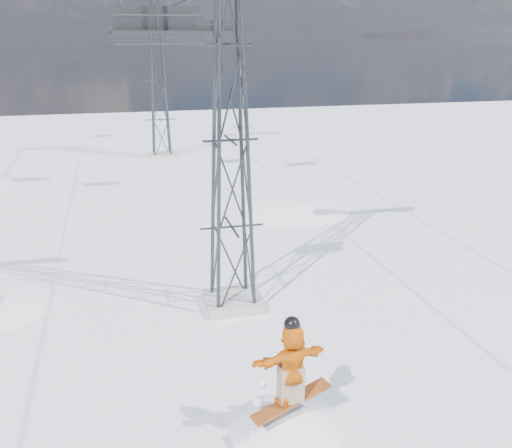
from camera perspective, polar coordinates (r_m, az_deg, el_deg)
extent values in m
sphere|color=white|center=(33.35, 3.24, -14.36)|extent=(20.00, 20.00, 20.00)
cube|color=#999999|center=(19.00, -2.34, -7.73)|extent=(1.80, 1.80, 0.30)
cube|color=#999999|center=(42.69, -9.35, 6.81)|extent=(1.80, 1.80, 0.30)
cube|color=orange|center=(13.03, 3.54, -17.27)|extent=(1.92, 0.83, 0.43)
imported|color=orange|center=(12.51, 3.62, -13.74)|extent=(1.79, 0.83, 1.86)
cube|color=#92765A|center=(12.78, 3.58, -15.64)|extent=(0.58, 0.48, 0.85)
sphere|color=black|center=(12.05, 3.71, -10.08)|extent=(0.35, 0.35, 0.35)
cube|color=black|center=(14.29, -9.73, 18.36)|extent=(2.08, 0.47, 0.08)
cube|color=black|center=(14.52, -9.89, 19.58)|extent=(2.08, 0.06, 0.57)
cylinder|color=black|center=(14.03, -9.58, 17.31)|extent=(2.08, 0.06, 0.06)
cylinder|color=black|center=(13.99, -9.70, 19.86)|extent=(2.08, 0.05, 0.05)
cylinder|color=black|center=(30.65, -3.82, 20.65)|extent=(0.08, 0.08, 2.18)
cube|color=black|center=(30.63, -3.77, 18.61)|extent=(1.98, 0.45, 0.08)
cube|color=black|center=(30.85, -3.86, 19.16)|extent=(1.98, 0.06, 0.55)
cylinder|color=black|center=(30.38, -3.67, 18.15)|extent=(1.98, 0.06, 0.06)
cylinder|color=black|center=(30.34, -3.68, 19.28)|extent=(1.98, 0.05, 0.05)
cylinder|color=black|center=(32.49, -12.77, 20.00)|extent=(0.09, 0.09, 2.34)
cube|color=black|center=(32.46, -12.62, 17.94)|extent=(2.13, 0.48, 0.09)
cube|color=black|center=(32.70, -12.68, 18.49)|extent=(2.13, 0.06, 0.59)
cylinder|color=black|center=(32.20, -12.57, 17.47)|extent=(2.13, 0.06, 0.06)
cylinder|color=black|center=(32.15, -12.65, 18.60)|extent=(2.13, 0.05, 0.05)
cylinder|color=black|center=(48.31, -7.93, 19.61)|extent=(0.08, 0.08, 2.27)
cube|color=black|center=(48.29, -7.87, 18.26)|extent=(2.06, 0.46, 0.08)
cube|color=black|center=(48.52, -7.92, 18.62)|extent=(2.06, 0.06, 0.57)
cylinder|color=black|center=(48.04, -7.82, 17.95)|extent=(2.06, 0.06, 0.06)
cylinder|color=black|center=(47.99, -7.85, 18.69)|extent=(2.06, 0.05, 0.05)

